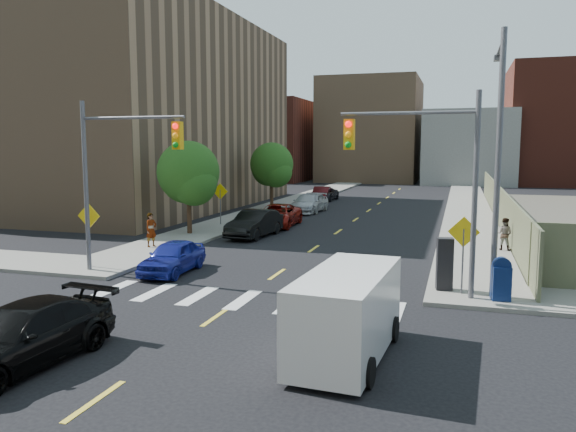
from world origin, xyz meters
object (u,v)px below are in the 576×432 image
Objects in this scene: parked_car_blue at (173,257)px; black_sedan at (22,336)px; parked_car_grey at (323,194)px; mailbox at (501,279)px; parked_car_maroon at (322,194)px; pedestrian_east at (504,234)px; cargo_van at (348,310)px; payphone at (445,264)px; parked_car_white at (312,202)px; pedestrian_west at (151,230)px; parked_car_silver at (308,203)px; parked_car_red at (277,215)px; parked_car_black at (255,224)px.

black_sedan is (1.40, -9.89, 0.06)m from parked_car_blue.
parked_car_grey is 35.88m from mailbox.
parked_car_maroon is 27.02m from pedestrian_east.
pedestrian_east is at bearing 76.64° from cargo_van.
payphone is at bearing 93.16° from pedestrian_east.
parked_car_white is 8.73m from parked_car_maroon.
parked_car_white is at bearing 87.40° from parked_car_blue.
parked_car_white is at bearing 11.34° from pedestrian_west.
pedestrian_west is (-2.29, -26.94, 0.32)m from parked_car_maroon.
pedestrian_west is at bearing -92.85° from parked_car_grey.
black_sedan is (1.59, -32.03, 0.01)m from parked_car_silver.
mailbox is 9.69m from pedestrian_east.
parked_car_maroon is at bearing 102.12° from parked_car_white.
cargo_van is at bearing -69.55° from parked_car_silver.
parked_car_white is (0.09, 8.65, 0.03)m from parked_car_red.
parked_car_white reaches higher than parked_car_red.
parked_car_grey is (-1.30, 32.06, -0.03)m from parked_car_blue.
cargo_van is at bearing -80.82° from parked_car_maroon.
parked_car_blue is 2.74× the size of mailbox.
pedestrian_east is at bearing 62.52° from black_sedan.
parked_car_black is 0.97× the size of cargo_van.
parked_car_red is 17.33m from parked_car_maroon.
cargo_van is (8.67, -29.62, 0.39)m from parked_car_white.
parked_car_white is at bearing 97.84° from black_sedan.
pedestrian_east reaches higher than parked_car_white.
parked_car_red is at bearing -87.02° from parked_car_white.
pedestrian_west is (-3.59, 4.40, 0.34)m from parked_car_blue.
parked_car_grey is at bearing 98.97° from parked_car_black.
pedestrian_west is at bearing -100.29° from parked_car_maroon.
parked_car_black is at bearing -84.79° from parked_car_grey.
parked_car_silver reaches higher than parked_car_maroon.
parked_car_silver is 26.46m from mailbox.
parked_car_red is at bearing -2.25° from pedestrian_east.
parked_car_blue is 12.67m from mailbox.
parked_car_maroon is 0.87× the size of cargo_van.
parked_car_maroon is 2.65× the size of pedestrian_east.
pedestrian_east is at bearing 1.28° from parked_car_black.
parked_car_black reaches higher than parked_car_maroon.
cargo_van reaches higher than parked_car_black.
pedestrian_east is at bearing 30.31° from parked_car_blue.
parked_car_grey is (0.00, 0.72, -0.05)m from parked_car_maroon.
parked_car_silver is at bearing -105.74° from parked_car_white.
mailbox is at bearing 43.75° from black_sedan.
parked_car_blue is 14.05m from parked_car_red.
pedestrian_west reaches higher than pedestrian_east.
black_sedan is 14.32m from mailbox.
black_sedan is 2.73× the size of payphone.
black_sedan is at bearing -84.43° from parked_car_grey.
parked_car_black is 1.06× the size of parked_car_white.
parked_car_blue is 9.69m from parked_car_black.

